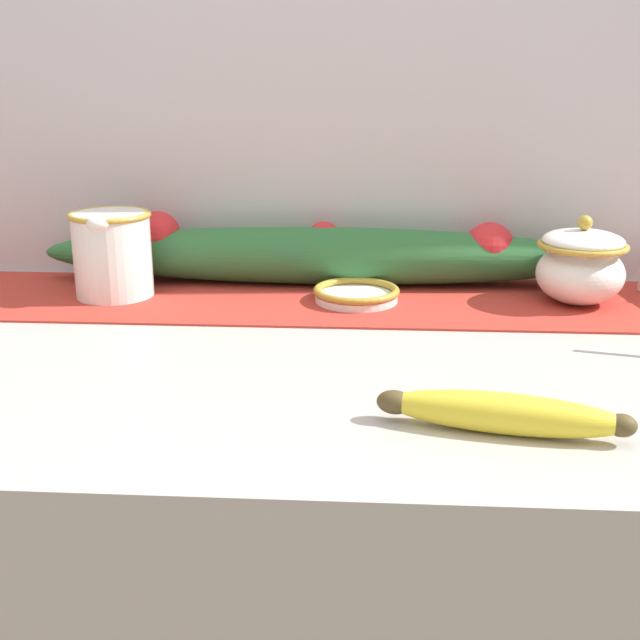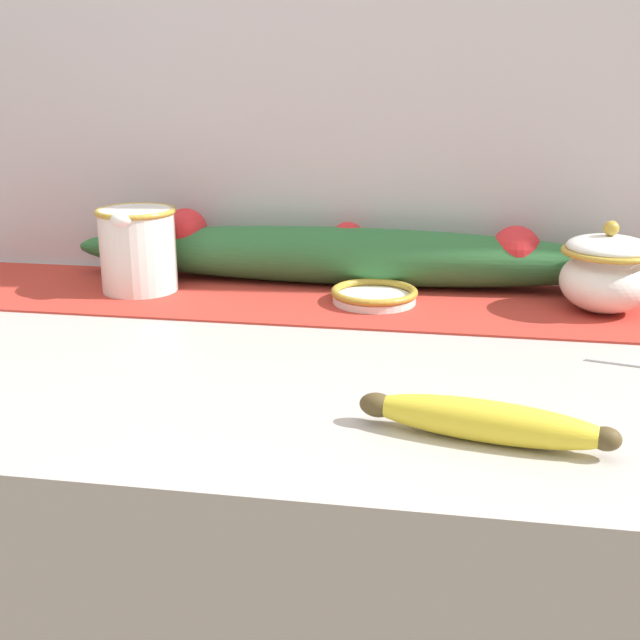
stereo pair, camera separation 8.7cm
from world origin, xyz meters
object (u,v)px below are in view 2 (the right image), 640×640
object	(u,v)px
small_dish	(374,295)
banana	(484,421)
cream_pitcher	(138,247)
sugar_bowl	(606,272)

from	to	relation	value
small_dish	banana	size ratio (longest dim) A/B	0.53
cream_pitcher	small_dish	distance (m)	0.35
sugar_bowl	banana	size ratio (longest dim) A/B	0.54
small_dish	banana	bearing A→B (deg)	-71.17
cream_pitcher	small_dish	bearing A→B (deg)	-1.56
cream_pitcher	banana	distance (m)	0.64
cream_pitcher	sugar_bowl	xyz separation A→B (m)	(0.65, -0.00, -0.01)
sugar_bowl	small_dish	distance (m)	0.31
sugar_bowl	banana	world-z (taller)	sugar_bowl
small_dish	banana	world-z (taller)	banana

